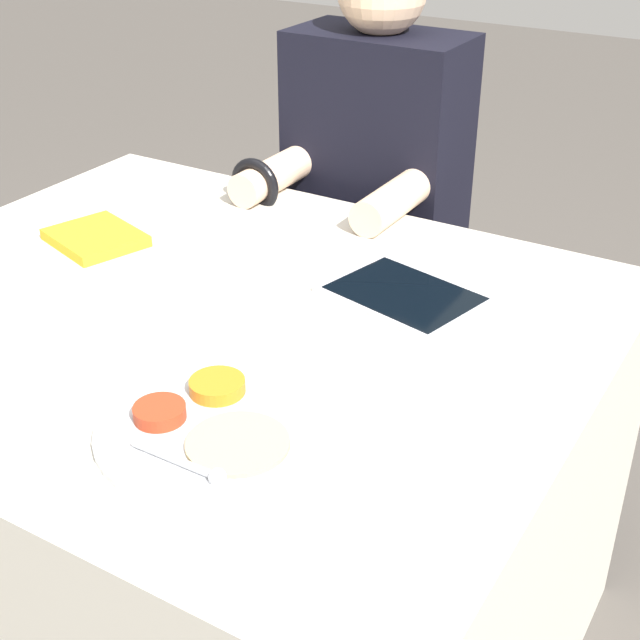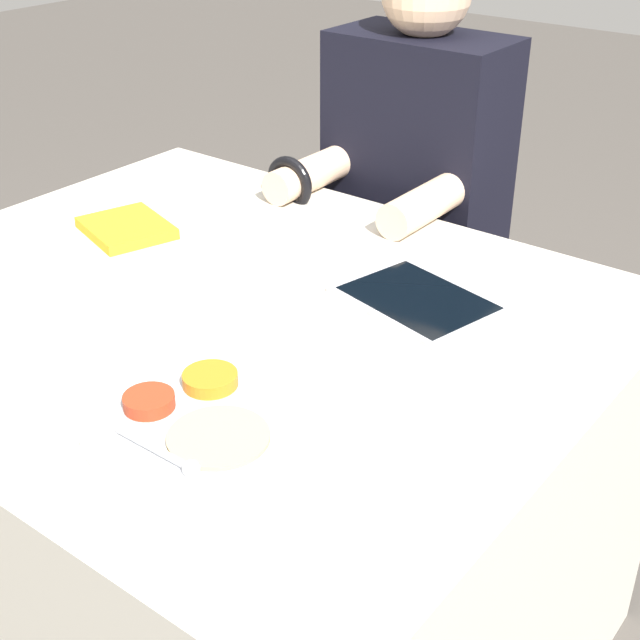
% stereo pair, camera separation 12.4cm
% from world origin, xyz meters
% --- Properties ---
extents(ground_plane, '(12.00, 12.00, 0.00)m').
position_xyz_m(ground_plane, '(0.00, 0.00, 0.00)').
color(ground_plane, '#4C4742').
extents(dining_table, '(1.20, 1.00, 0.74)m').
position_xyz_m(dining_table, '(0.00, 0.00, 0.37)').
color(dining_table, beige).
rests_on(dining_table, ground_plane).
extents(thali_tray, '(0.29, 0.29, 0.03)m').
position_xyz_m(thali_tray, '(0.20, -0.26, 0.74)').
color(thali_tray, '#B7BABF').
rests_on(thali_tray, dining_table).
extents(red_notebook, '(0.20, 0.18, 0.02)m').
position_xyz_m(red_notebook, '(-0.32, 0.09, 0.74)').
color(red_notebook, silver).
rests_on(red_notebook, dining_table).
extents(tablet_device, '(0.28, 0.23, 0.01)m').
position_xyz_m(tablet_device, '(0.25, 0.19, 0.74)').
color(tablet_device, '#B7B7BC').
rests_on(tablet_device, dining_table).
extents(person_diner, '(0.37, 0.41, 1.21)m').
position_xyz_m(person_diner, '(-0.05, 0.66, 0.57)').
color(person_diner, black).
rests_on(person_diner, ground_plane).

